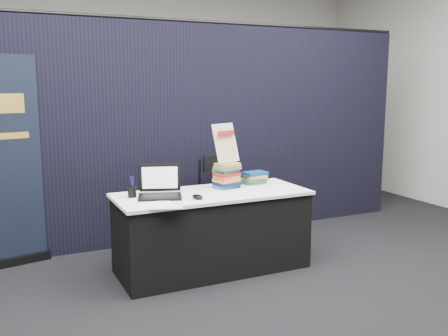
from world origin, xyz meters
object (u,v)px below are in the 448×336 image
at_px(display_table, 212,231).
at_px(book_stack_tall, 227,175).
at_px(stacking_chair, 224,197).
at_px(info_sign, 226,144).
at_px(laptop, 158,190).
at_px(book_stack_short, 255,178).

xyz_separation_m(display_table, book_stack_tall, (0.22, 0.13, 0.50)).
bearing_deg(stacking_chair, info_sign, -134.79).
bearing_deg(laptop, info_sign, 27.67).
relative_size(laptop, book_stack_short, 1.98).
bearing_deg(book_stack_short, display_table, -160.45).
bearing_deg(laptop, book_stack_tall, 25.31).
xyz_separation_m(laptop, book_stack_tall, (0.73, 0.09, 0.06)).
distance_m(book_stack_tall, book_stack_short, 0.36).
height_order(book_stack_tall, info_sign, info_sign).
distance_m(laptop, stacking_chair, 1.08).
height_order(display_table, laptop, laptop).
relative_size(display_table, info_sign, 4.63).
xyz_separation_m(book_stack_short, stacking_chair, (-0.17, 0.37, -0.26)).
height_order(laptop, stacking_chair, laptop).
distance_m(display_table, book_stack_short, 0.74).
bearing_deg(info_sign, display_table, -165.61).
distance_m(laptop, info_sign, 0.82).
height_order(book_stack_short, stacking_chair, stacking_chair).
height_order(info_sign, stacking_chair, info_sign).
bearing_deg(book_stack_tall, book_stack_short, 11.65).
distance_m(display_table, info_sign, 0.85).
relative_size(book_stack_tall, stacking_chair, 0.26).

